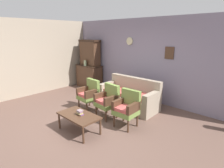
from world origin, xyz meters
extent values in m
plane|color=brown|center=(0.00, 0.00, 0.00)|extent=(7.68, 7.68, 0.00)
cube|color=gray|center=(0.00, 2.63, 1.35)|extent=(6.40, 0.06, 2.70)
cube|color=#472D1E|center=(0.90, 2.58, 1.65)|extent=(0.28, 0.02, 0.36)
cylinder|color=beige|center=(-0.60, 2.58, 1.95)|extent=(0.26, 0.03, 0.26)
cube|color=gray|center=(-3.23, 0.00, 1.35)|extent=(0.06, 5.20, 2.70)
cube|color=#472D1E|center=(-2.45, 2.25, 0.45)|extent=(1.10, 0.52, 0.90)
cube|color=black|center=(-2.45, 2.25, 0.92)|extent=(1.16, 0.55, 0.03)
cube|color=#472D1E|center=(-2.45, 2.33, 1.41)|extent=(0.90, 0.36, 0.95)
cube|color=black|center=(-2.45, 2.33, 1.92)|extent=(0.99, 0.38, 0.08)
cylinder|color=#9AB187|center=(-2.46, 2.07, 1.04)|extent=(0.11, 0.11, 0.22)
cube|color=gray|center=(0.16, 1.61, 0.21)|extent=(1.82, 0.83, 0.42)
cube|color=gray|center=(0.16, 1.93, 0.66)|extent=(1.81, 0.19, 0.48)
cube|color=gray|center=(0.99, 1.62, 0.54)|extent=(0.17, 0.80, 0.24)
cube|color=gray|center=(-0.66, 1.59, 0.54)|extent=(0.17, 0.80, 0.24)
cube|color=#B74C47|center=(0.69, 1.58, 0.47)|extent=(0.48, 0.57, 0.10)
cube|color=#B74C47|center=(0.16, 1.57, 0.47)|extent=(0.48, 0.57, 0.10)
cube|color=#B74C47|center=(-0.36, 1.56, 0.47)|extent=(0.48, 0.57, 0.10)
cube|color=olive|center=(-0.61, 0.67, 0.38)|extent=(0.56, 0.52, 0.12)
cube|color=#B74C47|center=(-0.61, 0.65, 0.47)|extent=(0.47, 0.44, 0.10)
cube|color=olive|center=(-0.60, 0.87, 0.67)|extent=(0.53, 0.14, 0.46)
cube|color=#472D1E|center=(-0.39, 0.65, 0.55)|extent=(0.12, 0.48, 0.22)
cube|color=#472D1E|center=(-0.83, 0.68, 0.55)|extent=(0.12, 0.48, 0.22)
cylinder|color=#472D1E|center=(-0.42, 0.46, 0.16)|extent=(0.04, 0.04, 0.32)
cylinder|color=#472D1E|center=(-0.84, 0.49, 0.16)|extent=(0.04, 0.04, 0.32)
cylinder|color=#472D1E|center=(-0.39, 0.84, 0.16)|extent=(0.04, 0.04, 0.32)
cylinder|color=#472D1E|center=(-0.81, 0.87, 0.16)|extent=(0.04, 0.04, 0.32)
cube|color=olive|center=(0.17, 0.66, 0.38)|extent=(0.57, 0.53, 0.12)
cube|color=#B74C47|center=(0.17, 0.64, 0.47)|extent=(0.48, 0.45, 0.10)
cube|color=olive|center=(0.19, 0.86, 0.67)|extent=(0.53, 0.15, 0.46)
cube|color=#472D1E|center=(0.39, 0.64, 0.55)|extent=(0.13, 0.49, 0.22)
cube|color=#472D1E|center=(-0.05, 0.69, 0.55)|extent=(0.13, 0.49, 0.22)
cylinder|color=#472D1E|center=(0.36, 0.45, 0.16)|extent=(0.04, 0.04, 0.32)
cylinder|color=#472D1E|center=(-0.06, 0.50, 0.16)|extent=(0.04, 0.04, 0.32)
cylinder|color=#472D1E|center=(0.40, 0.83, 0.16)|extent=(0.04, 0.04, 0.32)
cylinder|color=#472D1E|center=(-0.02, 0.87, 0.16)|extent=(0.04, 0.04, 0.32)
cube|color=olive|center=(0.87, 0.62, 0.38)|extent=(0.54, 0.50, 0.12)
cube|color=#B74C47|center=(0.87, 0.60, 0.47)|extent=(0.46, 0.43, 0.10)
cube|color=olive|center=(0.86, 0.82, 0.67)|extent=(0.52, 0.12, 0.46)
cube|color=#472D1E|center=(1.09, 0.63, 0.55)|extent=(0.10, 0.48, 0.22)
cube|color=#472D1E|center=(0.65, 0.61, 0.55)|extent=(0.10, 0.48, 0.22)
cylinder|color=#472D1E|center=(1.09, 0.44, 0.16)|extent=(0.04, 0.04, 0.32)
cylinder|color=#472D1E|center=(0.67, 0.42, 0.16)|extent=(0.04, 0.04, 0.32)
cylinder|color=#472D1E|center=(1.07, 0.82, 0.16)|extent=(0.04, 0.04, 0.32)
cylinder|color=#472D1E|center=(0.65, 0.80, 0.16)|extent=(0.04, 0.04, 0.32)
cube|color=#472D1E|center=(0.24, -0.30, 0.40)|extent=(1.00, 0.56, 0.04)
cylinder|color=#472D1E|center=(-0.22, -0.06, 0.19)|extent=(0.04, 0.04, 0.38)
cylinder|color=#472D1E|center=(0.70, -0.06, 0.19)|extent=(0.04, 0.04, 0.38)
cylinder|color=#472D1E|center=(-0.22, -0.54, 0.19)|extent=(0.04, 0.04, 0.38)
cylinder|color=#472D1E|center=(0.70, -0.54, 0.19)|extent=(0.04, 0.04, 0.38)
cube|color=#6A4080|center=(0.27, -0.26, 0.43)|extent=(0.13, 0.09, 0.02)
cube|color=tan|center=(0.26, -0.28, 0.45)|extent=(0.13, 0.10, 0.02)
cube|color=gray|center=(0.25, -0.28, 0.48)|extent=(0.13, 0.09, 0.03)
cube|color=#845571|center=(0.27, -0.28, 0.50)|extent=(0.11, 0.08, 0.02)
cube|color=gray|center=(0.26, -0.27, 0.52)|extent=(0.13, 0.11, 0.02)
camera|label=1|loc=(3.44, -2.57, 2.22)|focal=29.51mm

